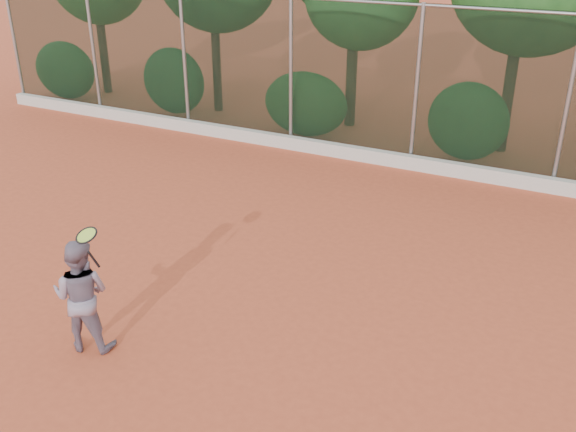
% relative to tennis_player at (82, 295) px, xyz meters
% --- Properties ---
extents(ground, '(80.00, 80.00, 0.00)m').
position_rel_tennis_player_xyz_m(ground, '(1.71, 1.34, -0.76)').
color(ground, '#B94A2B').
rests_on(ground, ground).
extents(concrete_curb, '(24.00, 0.20, 0.30)m').
position_rel_tennis_player_xyz_m(concrete_curb, '(1.71, 8.16, -0.61)').
color(concrete_curb, beige).
rests_on(concrete_curb, ground).
extents(tennis_player, '(0.88, 0.78, 1.52)m').
position_rel_tennis_player_xyz_m(tennis_player, '(0.00, 0.00, 0.00)').
color(tennis_player, gray).
rests_on(tennis_player, ground).
extents(chainlink_fence, '(24.09, 0.09, 3.50)m').
position_rel_tennis_player_xyz_m(chainlink_fence, '(1.71, 8.34, 1.10)').
color(chainlink_fence, black).
rests_on(chainlink_fence, ground).
extents(tennis_racket, '(0.32, 0.31, 0.55)m').
position_rel_tennis_player_xyz_m(tennis_racket, '(0.32, -0.07, 0.91)').
color(tennis_racket, black).
rests_on(tennis_racket, ground).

